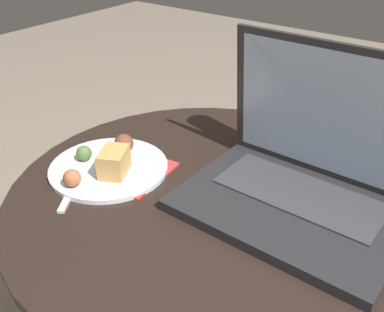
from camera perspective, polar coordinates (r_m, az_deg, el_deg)
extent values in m
cylinder|color=black|center=(0.97, 1.88, -17.48)|extent=(0.08, 0.08, 0.50)
cylinder|color=black|center=(0.80, 2.18, -5.04)|extent=(0.71, 0.71, 0.02)
cube|color=#B7332D|center=(0.87, -9.45, -1.34)|extent=(0.21, 0.16, 0.00)
cube|color=#232326|center=(0.75, 12.16, -6.59)|extent=(0.36, 0.25, 0.02)
cube|color=#333338|center=(0.78, 13.48, -4.64)|extent=(0.28, 0.12, 0.00)
cube|color=#232326|center=(0.78, 16.94, 5.21)|extent=(0.35, 0.04, 0.24)
cube|color=silver|center=(0.78, 16.85, 5.12)|extent=(0.33, 0.03, 0.22)
cylinder|color=#C6701E|center=(0.90, 7.77, 5.79)|extent=(0.06, 0.06, 0.16)
cylinder|color=white|center=(0.87, 8.22, 11.64)|extent=(0.06, 0.06, 0.03)
cylinder|color=silver|center=(0.86, -10.52, -1.48)|extent=(0.22, 0.22, 0.01)
cube|color=tan|center=(0.83, -9.88, -0.75)|extent=(0.07, 0.08, 0.05)
sphere|color=brown|center=(0.89, -8.69, 1.55)|extent=(0.04, 0.04, 0.04)
sphere|color=#4C6B33|center=(0.88, -13.56, 0.34)|extent=(0.03, 0.03, 0.03)
sphere|color=#9E5B38|center=(0.81, -14.99, -2.73)|extent=(0.03, 0.03, 0.03)
cube|color=silver|center=(0.82, -14.95, -4.04)|extent=(0.09, 0.12, 0.00)
cube|color=silver|center=(0.90, -13.24, -0.55)|extent=(0.05, 0.06, 0.00)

